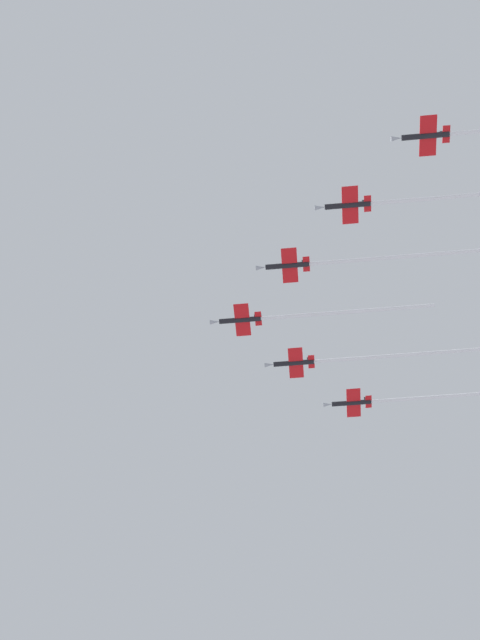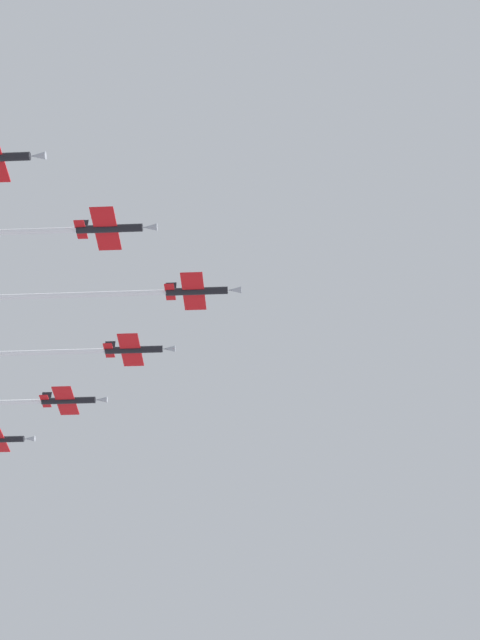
# 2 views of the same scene
# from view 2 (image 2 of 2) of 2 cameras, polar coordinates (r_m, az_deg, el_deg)

# --- Properties ---
(jet_lead) EXTENTS (33.13, 44.41, 2.66)m
(jet_lead) POSITION_cam_2_polar(r_m,az_deg,el_deg) (150.31, -8.02, 1.66)
(jet_lead) COLOR black
(jet_port_inner) EXTENTS (35.06, 47.04, 2.66)m
(jet_port_inner) POSITION_cam_2_polar(r_m,az_deg,el_deg) (163.37, -12.03, -2.01)
(jet_port_inner) COLOR black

